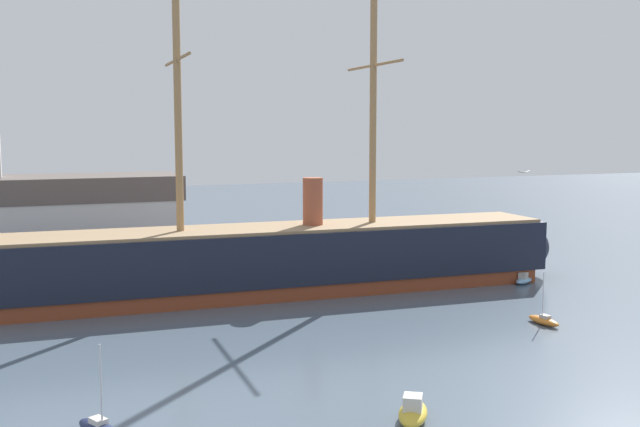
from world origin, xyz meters
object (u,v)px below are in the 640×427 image
(motorboat_far_right, at_px, (524,280))
(motorboat_near_centre, at_px, (413,412))
(seagull_in_flight, at_px, (524,172))
(sailboat_alongside_stern, at_px, (544,320))
(motorboat_distant_centre, at_px, (239,275))
(dockside_warehouse_left, at_px, (10,228))
(tall_ship, at_px, (281,259))

(motorboat_far_right, bearing_deg, motorboat_near_centre, -134.94)
(motorboat_far_right, bearing_deg, seagull_in_flight, -127.10)
(motorboat_far_right, xyz_separation_m, seagull_in_flight, (-23.44, -30.99, 13.98))
(motorboat_near_centre, relative_size, seagull_in_flight, 3.27)
(motorboat_near_centre, distance_m, sailboat_alongside_stern, 25.84)
(motorboat_far_right, distance_m, seagull_in_flight, 41.30)
(motorboat_near_centre, xyz_separation_m, sailboat_alongside_stern, (20.98, 15.08, -0.20))
(motorboat_near_centre, distance_m, motorboat_distant_centre, 42.58)
(motorboat_near_centre, relative_size, dockside_warehouse_left, 0.10)
(tall_ship, xyz_separation_m, dockside_warehouse_left, (-25.79, 18.83, 2.12))
(tall_ship, bearing_deg, seagull_in_flight, -85.80)
(tall_ship, distance_m, sailboat_alongside_stern, 26.73)
(tall_ship, xyz_separation_m, seagull_in_flight, (2.67, -36.31, 10.82))
(motorboat_distant_centre, height_order, seagull_in_flight, seagull_in_flight)
(tall_ship, relative_size, motorboat_far_right, 21.77)
(tall_ship, distance_m, motorboat_distant_centre, 8.15)
(motorboat_far_right, distance_m, dockside_warehouse_left, 57.49)
(tall_ship, height_order, motorboat_near_centre, tall_ship)
(motorboat_distant_centre, bearing_deg, motorboat_near_centre, -91.88)
(motorboat_far_right, bearing_deg, sailboat_alongside_stern, -120.99)
(seagull_in_flight, bearing_deg, motorboat_distant_centre, 96.70)
(sailboat_alongside_stern, distance_m, motorboat_far_right, 17.43)
(tall_ship, relative_size, seagull_in_flight, 54.41)
(dockside_warehouse_left, xyz_separation_m, seagull_in_flight, (28.46, -55.14, 8.70))
(motorboat_far_right, bearing_deg, tall_ship, 168.48)
(sailboat_alongside_stern, height_order, motorboat_far_right, sailboat_alongside_stern)
(motorboat_far_right, xyz_separation_m, motorboat_distant_centre, (-28.56, 12.54, 0.27))
(motorboat_distant_centre, bearing_deg, sailboat_alongside_stern, -54.52)
(sailboat_alongside_stern, relative_size, motorboat_far_right, 1.43)
(seagull_in_flight, bearing_deg, dockside_warehouse_left, 117.30)
(sailboat_alongside_stern, height_order, dockside_warehouse_left, dockside_warehouse_left)
(motorboat_distant_centre, xyz_separation_m, dockside_warehouse_left, (-23.34, 11.61, 5.01))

